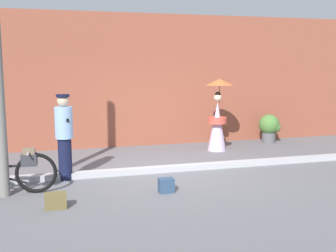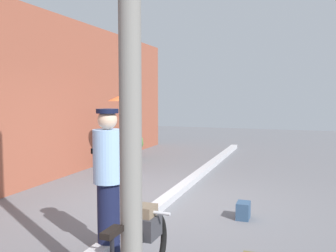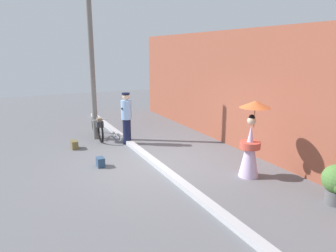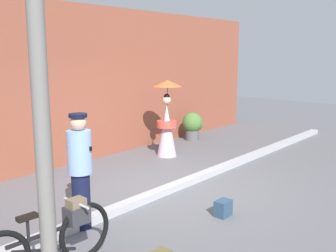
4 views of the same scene
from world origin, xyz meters
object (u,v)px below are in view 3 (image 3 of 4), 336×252
(person_officer, at_px, (126,117))
(backpack_spare, at_px, (100,162))
(backpack_on_pavement, at_px, (74,145))
(person_with_parasol, at_px, (251,141))
(utility_pole, at_px, (92,68))
(bicycle_near_officer, at_px, (98,127))

(person_officer, bearing_deg, backpack_spare, -38.15)
(person_officer, relative_size, backpack_on_pavement, 5.03)
(person_officer, distance_m, person_with_parasol, 4.28)
(person_with_parasol, bearing_deg, utility_pole, -152.87)
(person_officer, height_order, backpack_on_pavement, person_officer)
(backpack_spare, xyz_separation_m, utility_pole, (-2.72, 0.54, 2.27))
(person_with_parasol, height_order, backpack_spare, person_with_parasol)
(backpack_spare, bearing_deg, bicycle_near_officer, 167.18)
(backpack_on_pavement, bearing_deg, backpack_spare, 10.07)
(person_with_parasol, relative_size, backpack_on_pavement, 5.61)
(bicycle_near_officer, distance_m, utility_pole, 1.98)
(bicycle_near_officer, height_order, backpack_on_pavement, bicycle_near_officer)
(person_officer, xyz_separation_m, backpack_on_pavement, (-0.20, -1.65, -0.76))
(person_officer, bearing_deg, backpack_on_pavement, -96.94)
(person_officer, height_order, utility_pole, utility_pole)
(backpack_on_pavement, height_order, utility_pole, utility_pole)
(backpack_on_pavement, distance_m, utility_pole, 2.57)
(person_with_parasol, relative_size, utility_pole, 0.39)
(person_officer, bearing_deg, person_with_parasol, 24.16)
(utility_pole, bearing_deg, backpack_spare, -11.21)
(person_with_parasol, bearing_deg, backpack_spare, -125.94)
(bicycle_near_officer, bearing_deg, person_officer, 36.77)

